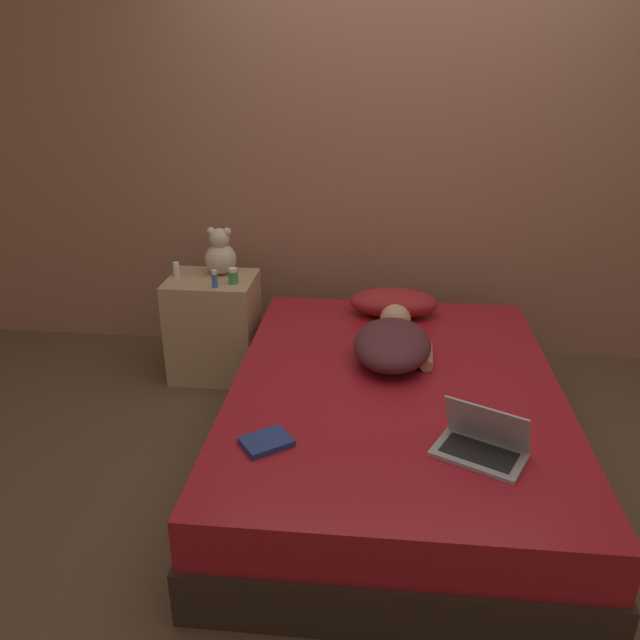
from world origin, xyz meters
name	(u,v)px	position (x,y,z in m)	size (l,w,h in m)	color
ground_plane	(391,462)	(0.00, 0.00, 0.00)	(12.00, 12.00, 0.00)	brown
wall_back	(401,145)	(0.00, 1.29, 1.30)	(8.00, 0.06, 2.60)	#996B51
bed	(393,423)	(0.00, 0.00, 0.22)	(1.49, 2.02, 0.44)	#2D2319
nightstand	(214,327)	(-1.06, 0.80, 0.31)	(0.50, 0.41, 0.61)	tan
pillow	(394,303)	(-0.01, 0.78, 0.51)	(0.49, 0.27, 0.15)	maroon
person_lying	(393,342)	(-0.01, 0.24, 0.52)	(0.40, 0.67, 0.18)	#4C2328
laptop	(482,443)	(0.31, -0.51, 0.48)	(0.38, 0.32, 0.20)	#9E9EA3
teddy_bear	(220,254)	(-1.01, 0.89, 0.73)	(0.18, 0.18, 0.28)	beige
bottle_green	(233,276)	(-0.91, 0.73, 0.65)	(0.05, 0.05, 0.09)	#3D8E4C
bottle_blue	(215,279)	(-0.99, 0.66, 0.66)	(0.03, 0.03, 0.10)	#3866B2
bottle_clear	(176,270)	(-1.26, 0.81, 0.65)	(0.04, 0.04, 0.08)	silver
book	(266,442)	(-0.49, -0.54, 0.45)	(0.23, 0.22, 0.02)	navy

